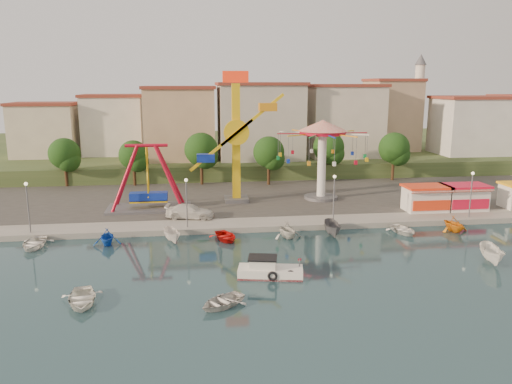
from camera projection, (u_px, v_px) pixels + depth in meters
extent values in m
plane|color=#143037|center=(283.00, 274.00, 41.73)|extent=(200.00, 200.00, 0.00)
cube|color=#9E998E|center=(229.00, 160.00, 101.76)|extent=(200.00, 100.00, 0.60)
cube|color=#4C4944|center=(245.00, 191.00, 70.68)|extent=(90.00, 28.00, 0.01)
cube|color=#384C26|center=(227.00, 151.00, 106.35)|extent=(200.00, 60.00, 3.00)
cube|color=#59595E|center=(149.00, 208.00, 60.68)|extent=(10.00, 5.00, 0.30)
cube|color=#132DA6|center=(149.00, 196.00, 60.37)|extent=(4.50, 1.40, 1.00)
cylinder|color=#AC0D23|center=(146.00, 145.00, 59.04)|extent=(5.00, 0.40, 0.40)
cube|color=#59595E|center=(237.00, 199.00, 64.84)|extent=(3.00, 3.00, 0.50)
cube|color=yellow|center=(236.00, 144.00, 63.29)|extent=(1.00, 1.00, 15.00)
cube|color=red|center=(235.00, 77.00, 61.52)|extent=(3.20, 0.50, 1.40)
cylinder|color=yellow|center=(236.00, 132.00, 62.19)|extent=(3.20, 0.50, 3.20)
cube|color=yellow|center=(252.00, 120.00, 61.91)|extent=(8.03, 0.35, 6.51)
cube|color=orange|center=(268.00, 107.00, 61.81)|extent=(2.20, 1.20, 1.00)
cylinder|color=#59595E|center=(321.00, 197.00, 66.15)|extent=(4.40, 4.40, 0.40)
cylinder|color=white|center=(322.00, 165.00, 65.23)|extent=(1.10, 1.10, 9.00)
cylinder|color=#AC0D23|center=(323.00, 132.00, 64.31)|extent=(6.00, 6.00, 0.50)
cone|color=red|center=(323.00, 125.00, 64.12)|extent=(6.40, 6.40, 1.40)
cube|color=white|center=(426.00, 199.00, 59.78)|extent=(5.00, 3.00, 2.80)
cube|color=red|center=(427.00, 187.00, 59.45)|extent=(5.40, 3.40, 0.25)
cube|color=red|center=(433.00, 192.00, 57.88)|extent=(5.00, 0.77, 0.43)
cube|color=white|center=(464.00, 198.00, 60.38)|extent=(5.00, 3.00, 2.80)
cube|color=red|center=(465.00, 186.00, 60.04)|extent=(5.40, 3.40, 0.25)
cube|color=red|center=(473.00, 191.00, 58.47)|extent=(5.00, 0.77, 0.43)
cylinder|color=#59595E|center=(28.00, 209.00, 50.74)|extent=(0.14, 0.14, 5.00)
cylinder|color=#59595E|center=(187.00, 204.00, 52.69)|extent=(0.14, 0.14, 5.00)
cylinder|color=#59595E|center=(334.00, 200.00, 54.64)|extent=(0.14, 0.14, 5.00)
cylinder|color=#59595E|center=(471.00, 196.00, 56.59)|extent=(0.14, 0.14, 5.00)
cylinder|color=#382314|center=(66.00, 174.00, 73.89)|extent=(0.44, 0.44, 3.60)
sphere|color=black|center=(64.00, 154.00, 73.23)|extent=(4.60, 4.60, 4.60)
cylinder|color=#382314|center=(134.00, 174.00, 74.42)|extent=(0.44, 0.44, 3.40)
sphere|color=black|center=(133.00, 155.00, 73.79)|extent=(4.35, 4.35, 4.35)
cylinder|color=#382314|center=(202.00, 172.00, 75.16)|extent=(0.44, 0.44, 3.92)
sphere|color=black|center=(201.00, 149.00, 74.44)|extent=(5.02, 5.02, 5.02)
cylinder|color=#382314|center=(269.00, 173.00, 75.01)|extent=(0.44, 0.44, 3.66)
sphere|color=black|center=(269.00, 152.00, 74.33)|extent=(4.68, 4.68, 4.68)
cylinder|color=#382314|center=(328.00, 168.00, 79.11)|extent=(0.44, 0.44, 3.80)
sphere|color=black|center=(329.00, 147.00, 78.41)|extent=(4.86, 4.86, 4.86)
cylinder|color=#382314|center=(393.00, 168.00, 78.57)|extent=(0.44, 0.44, 3.77)
sphere|color=black|center=(394.00, 148.00, 77.87)|extent=(4.83, 4.83, 4.83)
cube|color=beige|center=(29.00, 125.00, 80.40)|extent=(9.26, 9.53, 11.87)
cube|color=silver|center=(112.00, 132.00, 87.37)|extent=(12.33, 9.01, 8.63)
cube|color=tan|center=(187.00, 123.00, 89.26)|extent=(11.95, 9.28, 11.23)
cube|color=beige|center=(266.00, 130.00, 88.09)|extent=(12.59, 10.50, 9.20)
cube|color=beige|center=(334.00, 127.00, 93.03)|extent=(10.75, 9.23, 9.24)
cube|color=tan|center=(407.00, 122.00, 92.62)|extent=(12.77, 10.96, 11.21)
cube|color=silver|center=(471.00, 119.00, 92.42)|extent=(8.23, 8.98, 12.36)
cylinder|color=silver|center=(418.00, 108.00, 96.11)|extent=(1.80, 1.80, 16.00)
cylinder|color=#59595E|center=(419.00, 81.00, 95.04)|extent=(2.80, 2.80, 0.30)
cone|color=#59595E|center=(421.00, 59.00, 94.18)|extent=(2.20, 2.20, 2.00)
cube|color=white|center=(270.00, 273.00, 41.05)|extent=(5.59, 2.98, 0.95)
cube|color=#AC0D23|center=(270.00, 276.00, 41.10)|extent=(5.59, 2.98, 0.17)
cube|color=white|center=(263.00, 264.00, 40.91)|extent=(2.38, 1.96, 0.95)
cube|color=black|center=(263.00, 258.00, 40.80)|extent=(2.63, 2.21, 0.13)
torus|color=black|center=(272.00, 276.00, 39.99)|extent=(0.83, 0.36, 0.81)
torus|color=black|center=(291.00, 275.00, 40.22)|extent=(0.83, 0.36, 0.81)
imported|color=white|center=(82.00, 299.00, 35.94)|extent=(3.64, 4.60, 0.86)
imported|color=silver|center=(222.00, 301.00, 35.59)|extent=(4.49, 4.33, 0.76)
imported|color=white|center=(492.00, 254.00, 44.08)|extent=(2.62, 4.43, 1.61)
imported|color=silver|center=(190.00, 211.00, 56.54)|extent=(5.73, 3.12, 1.57)
imported|color=white|center=(34.00, 243.00, 48.37)|extent=(3.15, 4.31, 0.87)
imported|color=blue|center=(107.00, 237.00, 49.13)|extent=(2.97, 3.35, 1.63)
imported|color=silver|center=(172.00, 236.00, 49.93)|extent=(2.29, 3.80, 1.38)
imported|color=red|center=(226.00, 236.00, 50.64)|extent=(3.73, 4.45, 0.79)
imported|color=silver|center=(287.00, 230.00, 51.32)|extent=(3.64, 3.94, 1.72)
imported|color=#5C5B60|center=(333.00, 229.00, 51.92)|extent=(1.86, 4.19, 1.57)
imported|color=white|center=(403.00, 230.00, 52.95)|extent=(3.39, 4.22, 0.77)
imported|color=orange|center=(454.00, 224.00, 53.54)|extent=(3.37, 3.72, 1.71)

